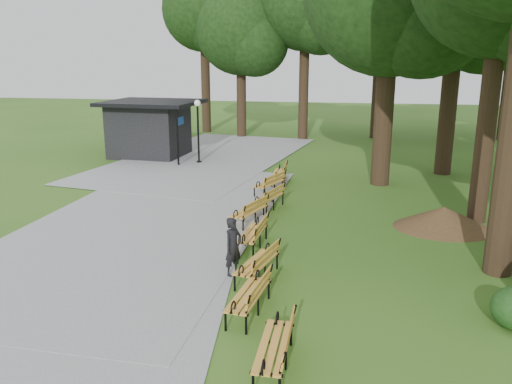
% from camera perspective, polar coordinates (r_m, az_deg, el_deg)
% --- Properties ---
extents(ground, '(100.00, 100.00, 0.00)m').
position_cam_1_polar(ground, '(14.20, -1.40, -7.66)').
color(ground, '#325F1B').
rests_on(ground, ground).
extents(path, '(12.00, 38.00, 0.06)m').
position_cam_1_polar(path, '(18.01, -12.08, -2.97)').
color(path, gray).
rests_on(path, ground).
extents(person, '(0.59, 0.67, 1.53)m').
position_cam_1_polar(person, '(13.08, -2.53, -6.08)').
color(person, black).
rests_on(person, ground).
extents(kiosk, '(5.19, 4.60, 3.07)m').
position_cam_1_polar(kiosk, '(29.28, -11.70, 6.87)').
color(kiosk, black).
rests_on(kiosk, ground).
extents(lamp_post, '(0.32, 0.32, 3.26)m').
position_cam_1_polar(lamp_post, '(26.77, -6.44, 8.09)').
color(lamp_post, black).
rests_on(lamp_post, ground).
extents(dirt_mound, '(2.64, 2.64, 0.73)m').
position_cam_1_polar(dirt_mound, '(17.77, 19.98, -2.67)').
color(dirt_mound, '#47301C').
rests_on(dirt_mound, ground).
extents(bench_0, '(0.65, 1.90, 0.88)m').
position_cam_1_polar(bench_0, '(9.56, 1.96, -16.67)').
color(bench_0, gold).
rests_on(bench_0, ground).
extents(bench_1, '(0.88, 1.97, 0.88)m').
position_cam_1_polar(bench_1, '(11.33, -0.85, -11.32)').
color(bench_1, gold).
rests_on(bench_1, ground).
extents(bench_2, '(1.07, 2.00, 0.88)m').
position_cam_1_polar(bench_2, '(12.95, 0.10, -7.85)').
color(bench_2, gold).
rests_on(bench_2, ground).
extents(bench_3, '(0.76, 1.94, 0.88)m').
position_cam_1_polar(bench_3, '(15.02, -0.38, -4.59)').
color(bench_3, gold).
rests_on(bench_3, ground).
extents(bench_4, '(1.20, 2.00, 0.88)m').
position_cam_1_polar(bench_4, '(17.15, -0.73, -2.10)').
color(bench_4, gold).
rests_on(bench_4, ground).
extents(bench_5, '(1.16, 2.00, 0.88)m').
position_cam_1_polar(bench_5, '(18.71, 1.35, -0.65)').
color(bench_5, gold).
rests_on(bench_5, ground).
extents(bench_6, '(1.29, 2.00, 0.88)m').
position_cam_1_polar(bench_6, '(20.85, 1.51, 0.97)').
color(bench_6, gold).
rests_on(bench_6, ground).
extents(bench_7, '(0.70, 1.92, 0.88)m').
position_cam_1_polar(bench_7, '(22.66, 2.56, 2.08)').
color(bench_7, gold).
rests_on(bench_7, ground).
extents(tree_backdrop, '(35.90, 9.92, 16.03)m').
position_cam_1_polar(tree_backdrop, '(36.10, 17.46, 18.29)').
color(tree_backdrop, black).
rests_on(tree_backdrop, ground).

